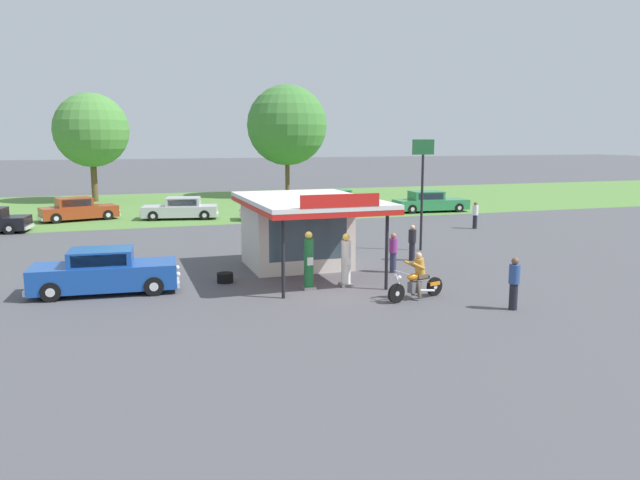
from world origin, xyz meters
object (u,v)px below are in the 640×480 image
Objects in this scene: parked_car_back_row_far_left at (430,202)px; gas_pump_offside at (346,262)px; parked_car_back_row_right at (339,201)px; bystander_admiring_sedan at (514,282)px; parked_car_back_row_centre_right at (78,210)px; bystander_standing_back_lot at (412,242)px; bystander_chatting_near_pumps at (393,252)px; roadside_pole_sign at (423,176)px; featured_classic_sedan at (105,273)px; motorcycle_with_rider at (417,280)px; parked_car_second_row_spare at (181,209)px; gas_pump_nearside at (309,263)px; bystander_leaning_by_kiosk at (281,218)px; spare_tire_stack at (225,278)px; bystander_strolling_foreground at (475,215)px; parked_car_back_row_far_right at (278,209)px.

gas_pump_offside is at bearing -125.68° from parked_car_back_row_far_left.
parked_car_back_row_right is 3.08× the size of bystander_admiring_sedan.
bystander_admiring_sedan is (14.01, -26.95, 0.18)m from parked_car_back_row_centre_right.
bystander_chatting_near_pumps is (-1.83, -1.95, 0.01)m from bystander_standing_back_lot.
featured_classic_sedan is at bearing -164.76° from roadside_pole_sign.
parked_car_back_row_right is at bearing 75.56° from motorcycle_with_rider.
bystander_standing_back_lot reaches higher than parked_car_second_row_spare.
parked_car_back_row_far_left is at bearing 51.69° from gas_pump_nearside.
spare_tire_stack is at bearing -115.00° from bystander_leaning_by_kiosk.
spare_tire_stack is (-7.91, 6.48, -0.69)m from bystander_admiring_sedan.
gas_pump_offside is 5.94m from bystander_admiring_sedan.
bystander_admiring_sedan is at bearing -101.74° from roadside_pole_sign.
parked_car_second_row_spare is at bearing 114.94° from bystander_standing_back_lot.
gas_pump_offside is 1.17× the size of bystander_admiring_sedan.
bystander_strolling_foreground reaches higher than motorcycle_with_rider.
roadside_pole_sign is (-2.10, -17.08, 2.84)m from parked_car_back_row_right.
parked_car_back_row_far_right is at bearing 77.45° from bystander_leaning_by_kiosk.
motorcycle_with_rider is 25.15m from parked_car_back_row_far_left.
bystander_strolling_foreground reaches higher than bystander_chatting_near_pumps.
bystander_leaning_by_kiosk is (9.25, 11.04, 0.18)m from featured_classic_sedan.
parked_car_back_row_centre_right is 3.12× the size of bystander_admiring_sedan.
bystander_leaning_by_kiosk reaches higher than bystander_strolling_foreground.
bystander_leaning_by_kiosk is (11.15, -9.64, 0.20)m from parked_car_back_row_centre_right.
parked_car_second_row_spare is at bearing 102.74° from motorcycle_with_rider.
gas_pump_nearside reaches higher than featured_classic_sedan.
parked_car_back_row_far_left is at bearing 44.17° from spare_tire_stack.
gas_pump_nearside is at bearing -148.95° from bystander_standing_back_lot.
bystander_leaning_by_kiosk is (-0.59, 15.22, 0.24)m from motorcycle_with_rider.
gas_pump_offside is at bearing -149.02° from bystander_chatting_near_pumps.
bystander_standing_back_lot is at bearing -126.11° from roadside_pole_sign.
parked_car_second_row_spare is 19.34m from bystander_standing_back_lot.
motorcycle_with_rider is 24.08m from parked_car_second_row_spare.
bystander_strolling_foreground is 0.96× the size of bystander_leaning_by_kiosk.
bystander_standing_back_lot is (5.84, 3.52, -0.13)m from gas_pump_nearside.
parked_car_back_row_far_left reaches higher than parked_car_back_row_centre_right.
gas_pump_offside is at bearing -94.48° from bystander_leaning_by_kiosk.
parked_car_back_row_centre_right is 3.25× the size of bystander_chatting_near_pumps.
motorcycle_with_rider is at bearing -119.48° from parked_car_back_row_far_left.
motorcycle_with_rider is 1.43× the size of bystander_chatting_near_pumps.
bystander_admiring_sedan is 10.69m from roadside_pole_sign.
motorcycle_with_rider is 7.16m from spare_tire_stack.
parked_car_back_row_far_left is at bearing -28.75° from parked_car_back_row_right.
gas_pump_offside is 1.23× the size of bystander_standing_back_lot.
bystander_strolling_foreground is at bearing 28.86° from spare_tire_stack.
gas_pump_nearside is 1.32× the size of bystander_standing_back_lot.
bystander_leaning_by_kiosk is 0.32× the size of roadside_pole_sign.
parked_car_back_row_centre_right is at bearing 167.97° from parked_car_second_row_spare.
bystander_strolling_foreground is at bearing 61.21° from bystander_admiring_sedan.
gas_pump_nearside is at bearing -100.67° from bystander_leaning_by_kiosk.
bystander_strolling_foreground is at bearing -31.91° from parked_car_second_row_spare.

